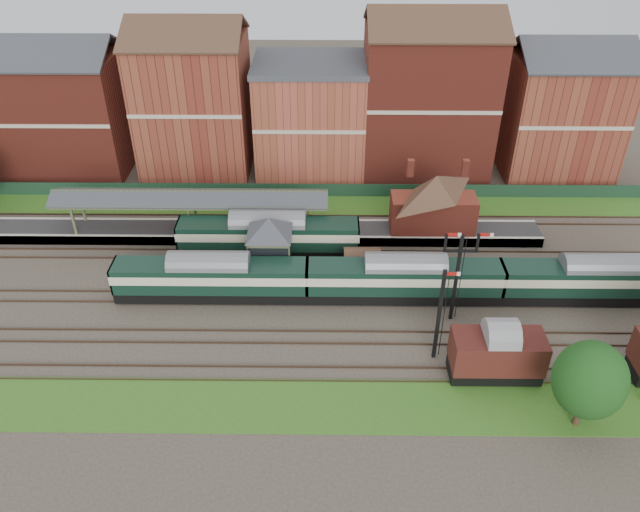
{
  "coord_description": "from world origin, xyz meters",
  "views": [
    {
      "loc": [
        1.8,
        -41.74,
        32.73
      ],
      "look_at": [
        1.34,
        2.0,
        3.0
      ],
      "focal_mm": 35.0,
      "sensor_mm": 36.0,
      "label": 1
    }
  ],
  "objects_px": {
    "semaphore_bracket": "(458,272)",
    "goods_van_a": "(497,353)",
    "dmu_train": "(404,278)",
    "signal_box": "(270,246)",
    "platform_railcar": "(268,235)"
  },
  "relations": [
    {
      "from": "dmu_train",
      "to": "goods_van_a",
      "type": "bearing_deg",
      "value": -57.8
    },
    {
      "from": "dmu_train",
      "to": "goods_van_a",
      "type": "xyz_separation_m",
      "value": [
        5.67,
        -9.0,
        0.03
      ]
    },
    {
      "from": "semaphore_bracket",
      "to": "dmu_train",
      "type": "height_order",
      "value": "semaphore_bracket"
    },
    {
      "from": "dmu_train",
      "to": "platform_railcar",
      "type": "bearing_deg",
      "value": 151.11
    },
    {
      "from": "semaphore_bracket",
      "to": "dmu_train",
      "type": "distance_m",
      "value": 5.09
    },
    {
      "from": "platform_railcar",
      "to": "signal_box",
      "type": "bearing_deg",
      "value": -82.3
    },
    {
      "from": "semaphore_bracket",
      "to": "dmu_train",
      "type": "xyz_separation_m",
      "value": [
        -3.7,
        2.5,
        -2.44
      ]
    },
    {
      "from": "semaphore_bracket",
      "to": "signal_box",
      "type": "bearing_deg",
      "value": 159.08
    },
    {
      "from": "semaphore_bracket",
      "to": "goods_van_a",
      "type": "xyz_separation_m",
      "value": [
        1.97,
        -6.5,
        -2.41
      ]
    },
    {
      "from": "signal_box",
      "to": "semaphore_bracket",
      "type": "distance_m",
      "value": 16.16
    },
    {
      "from": "signal_box",
      "to": "goods_van_a",
      "type": "xyz_separation_m",
      "value": [
        17.01,
        -12.25,
        -0.97
      ]
    },
    {
      "from": "semaphore_bracket",
      "to": "platform_railcar",
      "type": "height_order",
      "value": "semaphore_bracket"
    },
    {
      "from": "semaphore_bracket",
      "to": "goods_van_a",
      "type": "distance_m",
      "value": 7.21
    },
    {
      "from": "platform_railcar",
      "to": "semaphore_bracket",
      "type": "bearing_deg",
      "value": -30.18
    },
    {
      "from": "dmu_train",
      "to": "platform_railcar",
      "type": "xyz_separation_m",
      "value": [
        -11.78,
        6.5,
        0.06
      ]
    }
  ]
}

